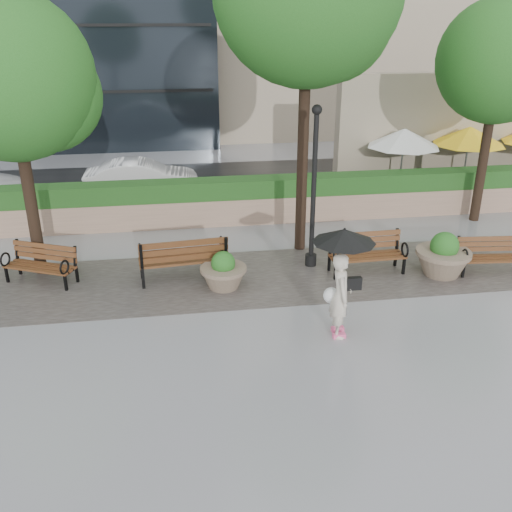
{
  "coord_description": "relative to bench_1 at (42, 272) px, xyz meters",
  "views": [
    {
      "loc": [
        -1.27,
        -9.32,
        5.91
      ],
      "look_at": [
        0.39,
        1.75,
        1.1
      ],
      "focal_mm": 40.0,
      "sensor_mm": 36.0,
      "label": 1
    }
  ],
  "objects": [
    {
      "name": "bench_4",
      "position": [
        10.76,
        -1.08,
        -0.01
      ],
      "size": [
        1.68,
        0.79,
        0.87
      ],
      "rotation": [
        0.0,
        0.0,
        -0.09
      ],
      "color": "brown",
      "rests_on": "ground"
    },
    {
      "name": "asphalt_street",
      "position": [
        4.46,
        7.52,
        -0.26
      ],
      "size": [
        40.0,
        7.0,
        0.0
      ],
      "primitive_type": "cube",
      "color": "black",
      "rests_on": "ground"
    },
    {
      "name": "bench_2",
      "position": [
        3.32,
        -0.33,
        0.06
      ],
      "size": [
        2.12,
        1.0,
        1.1
      ],
      "rotation": [
        0.0,
        0.0,
        3.23
      ],
      "color": "brown",
      "rests_on": "ground"
    },
    {
      "name": "cafe_hedge",
      "position": [
        13.46,
        4.32,
        0.18
      ],
      "size": [
        8.0,
        0.5,
        0.9
      ],
      "primitive_type": "cube",
      "color": "#1A4617",
      "rests_on": "ground"
    },
    {
      "name": "patio_umb_yellow_a",
      "position": [
        13.32,
        5.43,
        1.72
      ],
      "size": [
        2.5,
        2.5,
        2.3
      ],
      "color": "black",
      "rests_on": "ground"
    },
    {
      "name": "planter_right",
      "position": [
        9.53,
        -1.01,
        0.16
      ],
      "size": [
        1.31,
        1.31,
        1.1
      ],
      "color": "#7F6B56",
      "rests_on": "ground"
    },
    {
      "name": "tree_2",
      "position": [
        12.46,
        2.69,
        4.26
      ],
      "size": [
        3.52,
        3.43,
        6.37
      ],
      "color": "black",
      "rests_on": "ground"
    },
    {
      "name": "cafe_wall",
      "position": [
        13.96,
        6.52,
        1.73
      ],
      "size": [
        10.0,
        0.6,
        4.0
      ],
      "primitive_type": "cube",
      "color": "tan",
      "rests_on": "ground"
    },
    {
      "name": "ground",
      "position": [
        4.46,
        -3.48,
        -0.27
      ],
      "size": [
        100.0,
        100.0,
        0.0
      ],
      "primitive_type": "plane",
      "color": "gray",
      "rests_on": "ground"
    },
    {
      "name": "hedge_wall",
      "position": [
        4.46,
        3.52,
        0.4
      ],
      "size": [
        24.0,
        0.8,
        1.35
      ],
      "color": "tan",
      "rests_on": "ground"
    },
    {
      "name": "cobble_strip",
      "position": [
        4.46,
        -0.48,
        -0.26
      ],
      "size": [
        28.0,
        3.2,
        0.01
      ],
      "primitive_type": "cube",
      "color": "#383330",
      "rests_on": "ground"
    },
    {
      "name": "pedestrian",
      "position": [
        6.27,
        -3.31,
        1.08
      ],
      "size": [
        1.2,
        1.2,
        2.21
      ],
      "rotation": [
        0.0,
        0.0,
        1.41
      ],
      "color": "beige",
      "rests_on": "ground"
    },
    {
      "name": "lamppost",
      "position": [
        6.51,
        0.01,
        1.49
      ],
      "size": [
        0.28,
        0.28,
        3.99
      ],
      "color": "black",
      "rests_on": "ground"
    },
    {
      "name": "patio_umb_white",
      "position": [
        10.97,
        5.42,
        1.72
      ],
      "size": [
        2.5,
        2.5,
        2.3
      ],
      "color": "black",
      "rests_on": "ground"
    },
    {
      "name": "bench_1",
      "position": [
        0.0,
        0.0,
        0.0
      ],
      "size": [
        1.78,
        1.3,
        0.9
      ],
      "rotation": [
        0.0,
        0.0,
        -0.43
      ],
      "color": "brown",
      "rests_on": "ground"
    },
    {
      "name": "car_right",
      "position": [
        2.14,
        6.64,
        0.37
      ],
      "size": [
        3.87,
        1.35,
        1.27
      ],
      "primitive_type": "imported",
      "rotation": [
        0.0,
        0.0,
        1.57
      ],
      "color": "silver",
      "rests_on": "ground"
    },
    {
      "name": "bench_3",
      "position": [
        7.75,
        -0.61,
        0.02
      ],
      "size": [
        1.85,
        0.78,
        0.98
      ],
      "rotation": [
        0.0,
        0.0,
        0.03
      ],
      "color": "brown",
      "rests_on": "ground"
    },
    {
      "name": "planter_left",
      "position": [
        4.21,
        -0.92,
        0.08
      ],
      "size": [
        1.07,
        1.07,
        0.9
      ],
      "color": "#7F6B56",
      "rests_on": "ground"
    },
    {
      "name": "tree_0",
      "position": [
        0.01,
        0.69,
        4.23
      ],
      "size": [
        3.69,
        3.63,
        6.43
      ],
      "color": "black",
      "rests_on": "ground"
    }
  ]
}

